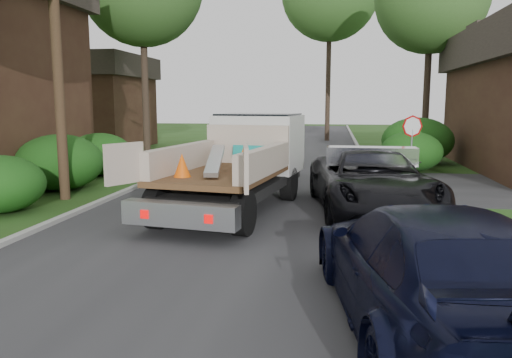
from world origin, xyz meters
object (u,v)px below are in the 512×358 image
object	(u,v)px
house_left_far	(86,100)
utility_pole	(55,23)
flatbed_truck	(245,156)
black_pickup	(371,181)
stop_sign	(412,136)
navy_suv	(431,268)

from	to	relation	value
house_left_far	utility_pole	bearing A→B (deg)	-64.77
house_left_far	flatbed_truck	distance (m)	21.75
utility_pole	black_pickup	distance (m)	10.03
flatbed_truck	house_left_far	bearing A→B (deg)	137.36
stop_sign	navy_suv	xyz separation A→B (m)	(-1.40, -11.50, -0.95)
navy_suv	black_pickup	bearing A→B (deg)	-96.67
black_pickup	navy_suv	bearing A→B (deg)	-95.82
stop_sign	navy_suv	size ratio (longest dim) A/B	0.43
flatbed_truck	navy_suv	bearing A→B (deg)	-55.11
stop_sign	black_pickup	size ratio (longest dim) A/B	0.41
stop_sign	black_pickup	bearing A→B (deg)	-110.11
house_left_far	navy_suv	xyz separation A→B (m)	(17.30, -24.50, -2.22)
utility_pole	navy_suv	world-z (taller)	utility_pole
house_left_far	black_pickup	size ratio (longest dim) A/B	1.25
utility_pole	house_left_far	bearing A→B (deg)	115.23
house_left_far	flatbed_truck	bearing A→B (deg)	-51.29
utility_pole	house_left_far	world-z (taller)	utility_pole
black_pickup	navy_suv	xyz separation A→B (m)	(0.25, -7.00, -0.01)
stop_sign	house_left_far	size ratio (longest dim) A/B	0.33
stop_sign	navy_suv	distance (m)	11.62
utility_pole	navy_suv	xyz separation A→B (m)	(9.28, -7.48, -4.34)
utility_pole	black_pickup	size ratio (longest dim) A/B	1.65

